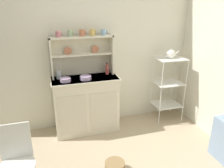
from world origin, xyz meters
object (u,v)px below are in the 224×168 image
at_px(jam_bottle, 107,70).
at_px(utensil_jar, 59,75).
at_px(hutch_cabinet, 86,104).
at_px(wire_chair, 16,157).
at_px(hutch_shelf_unit, 82,52).
at_px(bakers_rack, 168,82).
at_px(floor_basket, 115,167).
at_px(bowl_mixing_large, 65,80).
at_px(porcelain_teapot, 171,54).
at_px(cup_rose_0, 58,34).

distance_m(jam_bottle, utensil_jar, 0.74).
distance_m(hutch_cabinet, wire_chair, 1.43).
xyz_separation_m(hutch_shelf_unit, bakers_rack, (1.40, -0.20, -0.55)).
bearing_deg(wire_chair, bakers_rack, 50.89).
height_order(bakers_rack, floor_basket, bakers_rack).
distance_m(wire_chair, jam_bottle, 1.80).
distance_m(bakers_rack, floor_basket, 1.72).
distance_m(bowl_mixing_large, jam_bottle, 0.68).
bearing_deg(porcelain_teapot, bowl_mixing_large, -178.89).
relative_size(bakers_rack, bowl_mixing_large, 7.14).
bearing_deg(bakers_rack, bowl_mixing_large, -178.90).
bearing_deg(hutch_shelf_unit, utensil_jar, -167.21).
height_order(cup_rose_0, utensil_jar, cup_rose_0).
bearing_deg(floor_basket, bakers_rack, 38.85).
distance_m(hutch_shelf_unit, bakers_rack, 1.51).
bearing_deg(hutch_cabinet, hutch_shelf_unit, 90.00).
height_order(wire_chair, porcelain_teapot, porcelain_teapot).
distance_m(hutch_cabinet, jam_bottle, 0.63).
relative_size(hutch_cabinet, bowl_mixing_large, 6.52).
bearing_deg(bowl_mixing_large, utensil_jar, 117.21).
xyz_separation_m(wire_chair, floor_basket, (1.04, 0.08, -0.45)).
xyz_separation_m(hutch_cabinet, floor_basket, (0.15, -1.05, -0.38)).
relative_size(hutch_shelf_unit, jam_bottle, 4.92).
relative_size(floor_basket, cup_rose_0, 2.82).
bearing_deg(bakers_rack, hutch_shelf_unit, 171.75).
relative_size(cup_rose_0, jam_bottle, 0.45).
height_order(jam_bottle, porcelain_teapot, porcelain_teapot).
distance_m(bakers_rack, utensil_jar, 1.79).
distance_m(wire_chair, porcelain_teapot, 2.61).
bearing_deg(hutch_shelf_unit, floor_basket, -82.91).
xyz_separation_m(floor_basket, cup_rose_0, (-0.48, 1.17, 1.46)).
height_order(hutch_cabinet, bowl_mixing_large, bowl_mixing_large).
xyz_separation_m(hutch_shelf_unit, utensil_jar, (-0.37, -0.08, -0.30)).
relative_size(bowl_mixing_large, porcelain_teapot, 0.67).
relative_size(bakers_rack, wire_chair, 1.29).
xyz_separation_m(hutch_cabinet, cup_rose_0, (-0.33, 0.12, 1.07)).
height_order(hutch_shelf_unit, jam_bottle, hutch_shelf_unit).
bearing_deg(utensil_jar, bakers_rack, -3.85).
bearing_deg(wire_chair, jam_bottle, 69.40).
height_order(bakers_rack, cup_rose_0, cup_rose_0).
xyz_separation_m(floor_basket, utensil_jar, (-0.52, 1.12, 0.87)).
relative_size(cup_rose_0, utensil_jar, 0.36).
height_order(bowl_mixing_large, utensil_jar, utensil_jar).
relative_size(wire_chair, floor_basket, 3.50).
height_order(bakers_rack, wire_chair, bakers_rack).
bearing_deg(bowl_mixing_large, hutch_shelf_unit, 38.90).
height_order(cup_rose_0, bowl_mixing_large, cup_rose_0).
xyz_separation_m(hutch_shelf_unit, cup_rose_0, (-0.33, -0.04, 0.29)).
bearing_deg(wire_chair, cup_rose_0, 91.19).
xyz_separation_m(bowl_mixing_large, utensil_jar, (-0.08, 0.15, 0.03)).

